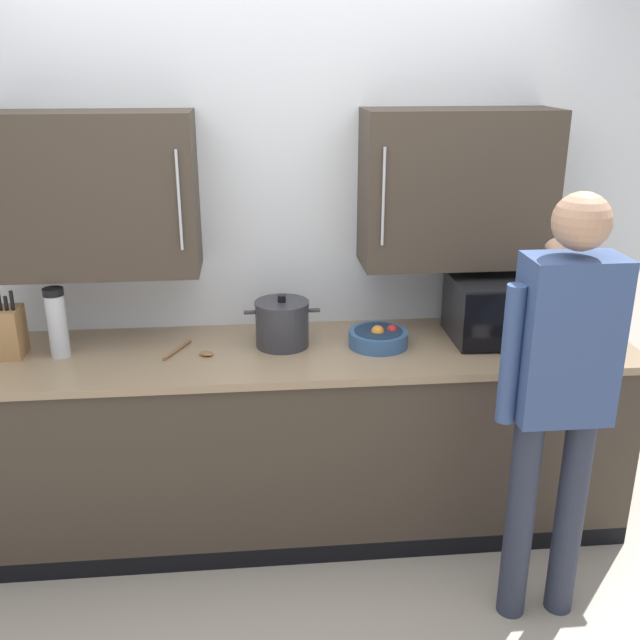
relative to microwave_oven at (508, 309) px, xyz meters
The scene contains 10 objects.
ground_plane 1.66m from the microwave_oven, 141.90° to the right, with size 9.48×9.48×0.00m, color #9E9384.
back_wall_tiled 1.14m from the microwave_oven, 164.05° to the left, with size 3.57×0.44×2.88m.
counter_unit 1.18m from the microwave_oven, behind, with size 3.11×0.69×0.90m.
microwave_oven is the anchor object (origin of this frame).
wooden_spoon 1.43m from the microwave_oven, behind, with size 0.22×0.21×0.02m.
fruit_bowl 0.61m from the microwave_oven, behind, with size 0.26×0.26×0.10m.
thermos_flask 1.99m from the microwave_oven, behind, with size 0.09×0.09×0.31m.
stock_pot 1.03m from the microwave_oven, behind, with size 0.34×0.24×0.24m.
knife_block 2.20m from the microwave_oven, behind, with size 0.11×0.15×0.30m.
person_figure 0.72m from the microwave_oven, 94.39° to the right, with size 0.44×0.54×1.70m.
Camera 1 is at (-0.13, -2.21, 2.12)m, focal length 40.76 mm.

